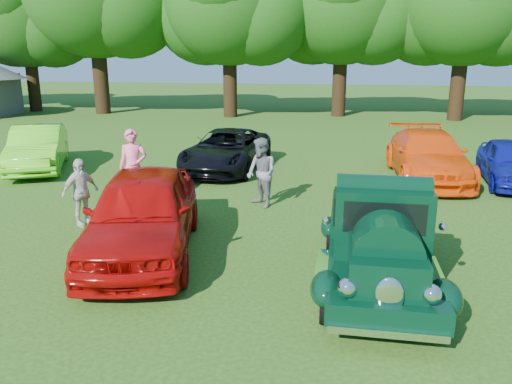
% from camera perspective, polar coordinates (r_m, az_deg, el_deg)
% --- Properties ---
extents(ground, '(120.00, 120.00, 0.00)m').
position_cam_1_polar(ground, '(8.26, 2.70, -11.82)').
color(ground, '#224710').
rests_on(ground, ground).
extents(hero_pickup, '(2.10, 4.51, 1.76)m').
position_cam_1_polar(hero_pickup, '(8.69, 13.85, -5.34)').
color(hero_pickup, black).
rests_on(hero_pickup, ground).
extents(red_convertible, '(3.00, 5.14, 1.64)m').
position_cam_1_polar(red_convertible, '(9.90, -12.80, -2.33)').
color(red_convertible, '#A00806').
rests_on(red_convertible, ground).
extents(back_car_lime, '(3.32, 4.70, 1.47)m').
position_cam_1_polar(back_car_lime, '(18.37, -23.65, 4.62)').
color(back_car_lime, '#5AD51C').
rests_on(back_car_lime, ground).
extents(back_car_black, '(2.50, 4.94, 1.34)m').
position_cam_1_polar(back_car_black, '(16.89, -3.37, 4.82)').
color(back_car_black, black).
rests_on(back_car_black, ground).
extents(back_car_orange, '(2.32, 5.20, 1.48)m').
position_cam_1_polar(back_car_orange, '(16.42, 19.02, 3.94)').
color(back_car_orange, '#F34908').
rests_on(back_car_orange, ground).
extents(back_car_blue, '(1.90, 4.05, 1.34)m').
position_cam_1_polar(back_car_blue, '(16.76, 27.19, 3.04)').
color(back_car_blue, '#0C1186').
rests_on(back_car_blue, ground).
extents(spectator_pink, '(0.82, 0.66, 1.97)m').
position_cam_1_polar(spectator_pink, '(13.20, -13.84, 2.77)').
color(spectator_pink, pink).
rests_on(spectator_pink, ground).
extents(spectator_grey, '(1.07, 1.09, 1.77)m').
position_cam_1_polar(spectator_grey, '(12.63, 0.62, 2.20)').
color(spectator_grey, slate).
rests_on(spectator_grey, ground).
extents(spectator_white, '(0.76, 0.98, 1.55)m').
position_cam_1_polar(spectator_white, '(11.93, -19.42, -0.04)').
color(spectator_white, beige).
rests_on(spectator_white, ground).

